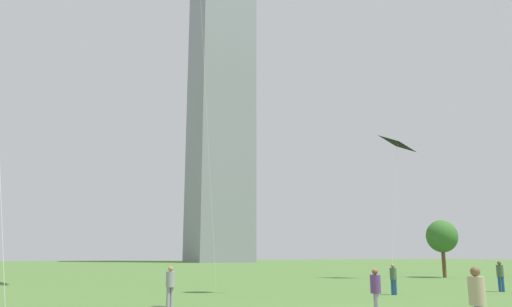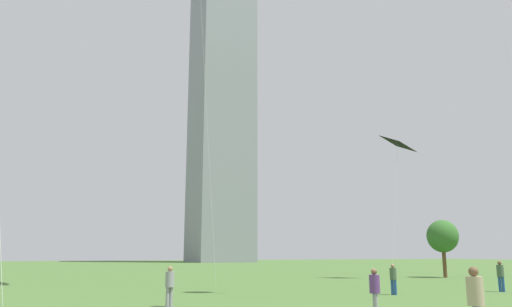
% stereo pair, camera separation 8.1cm
% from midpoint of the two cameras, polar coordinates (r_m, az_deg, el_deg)
% --- Properties ---
extents(person_standing_0, '(0.38, 0.38, 1.70)m').
position_cam_midpoint_polar(person_standing_0, '(31.89, 26.19, -12.30)').
color(person_standing_0, '#1E478C').
rests_on(person_standing_0, ground).
extents(person_standing_1, '(0.40, 0.40, 1.80)m').
position_cam_midpoint_polar(person_standing_1, '(13.65, 23.93, -14.99)').
color(person_standing_1, '#1E478C').
rests_on(person_standing_1, ground).
extents(person_standing_2, '(0.36, 0.36, 1.61)m').
position_cam_midpoint_polar(person_standing_2, '(18.03, 13.45, -14.87)').
color(person_standing_2, gray).
rests_on(person_standing_2, ground).
extents(person_standing_3, '(0.36, 0.36, 1.60)m').
position_cam_midpoint_polar(person_standing_3, '(21.06, -9.94, -14.48)').
color(person_standing_3, gray).
rests_on(person_standing_3, ground).
extents(person_standing_4, '(0.35, 0.35, 1.57)m').
position_cam_midpoint_polar(person_standing_4, '(27.65, 15.42, -13.51)').
color(person_standing_4, '#1E478C').
rests_on(person_standing_4, ground).
extents(kite_flying_4, '(3.93, 2.61, 12.30)m').
position_cam_midpoint_polar(kite_flying_4, '(45.62, 15.92, 1.09)').
color(kite_flying_4, silver).
rests_on(kite_flying_4, ground).
extents(park_tree_2, '(2.77, 2.77, 5.10)m').
position_cam_midpoint_polar(park_tree_2, '(48.47, 20.53, -8.92)').
color(park_tree_2, brown).
rests_on(park_tree_2, ground).
extents(distant_highrise_1, '(14.20, 15.95, 83.66)m').
position_cam_midpoint_polar(distant_highrise_1, '(131.86, -4.12, 6.16)').
color(distant_highrise_1, gray).
rests_on(distant_highrise_1, ground).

